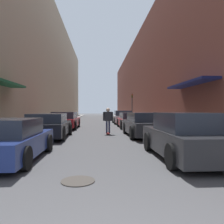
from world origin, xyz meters
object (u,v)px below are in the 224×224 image
(parked_car_right_1, at_px, (145,125))
(manhole_cover, at_px, (78,181))
(parked_car_left_2, at_px, (65,120))
(parked_car_left_1, at_px, (49,126))
(parked_car_right_2, at_px, (131,120))
(parked_car_left_0, at_px, (9,140))
(traffic_light, at_px, (132,104))
(parked_car_right_0, at_px, (186,137))
(skateboarder, at_px, (108,118))
(parked_car_right_3, at_px, (122,117))

(parked_car_right_1, bearing_deg, manhole_cover, -112.05)
(parked_car_left_2, height_order, parked_car_right_1, parked_car_right_1)
(parked_car_left_1, distance_m, parked_car_right_2, 7.94)
(parked_car_left_0, height_order, parked_car_right_1, parked_car_right_1)
(parked_car_left_0, relative_size, traffic_light, 1.23)
(parked_car_right_1, xyz_separation_m, parked_car_right_2, (0.06, 5.66, -0.03))
(parked_car_right_0, bearing_deg, manhole_cover, -148.15)
(parked_car_right_1, distance_m, parked_car_right_2, 5.66)
(parked_car_left_2, xyz_separation_m, parked_car_right_0, (5.22, -11.00, 0.02))
(parked_car_left_1, xyz_separation_m, parked_car_right_2, (5.26, 5.95, -0.02))
(parked_car_left_1, relative_size, parked_car_right_1, 0.96)
(parked_car_left_0, height_order, parked_car_right_2, parked_car_right_2)
(parked_car_left_2, height_order, manhole_cover, parked_car_left_2)
(skateboarder, bearing_deg, parked_car_right_2, 65.29)
(manhole_cover, bearing_deg, parked_car_right_0, 31.85)
(parked_car_right_0, distance_m, parked_car_right_2, 11.22)
(parked_car_left_1, relative_size, skateboarder, 2.77)
(parked_car_left_1, bearing_deg, traffic_light, 63.99)
(parked_car_right_2, height_order, traffic_light, traffic_light)
(parked_car_left_2, bearing_deg, parked_car_right_0, -64.62)
(manhole_cover, bearing_deg, parked_car_right_1, 67.95)
(parked_car_right_2, bearing_deg, manhole_cover, -103.20)
(parked_car_right_3, xyz_separation_m, manhole_cover, (-3.07, -18.96, -0.67))
(parked_car_right_2, bearing_deg, parked_car_right_1, -90.56)
(parked_car_right_0, height_order, traffic_light, traffic_light)
(parked_car_right_1, relative_size, parked_car_right_3, 1.07)
(parked_car_right_3, height_order, traffic_light, traffic_light)
(parked_car_right_1, bearing_deg, parked_car_right_3, 89.77)
(parked_car_right_2, relative_size, parked_car_right_3, 1.01)
(parked_car_left_1, height_order, parked_car_right_1, parked_car_right_1)
(parked_car_right_3, distance_m, manhole_cover, 19.22)
(skateboarder, bearing_deg, parked_car_right_0, -73.21)
(parked_car_right_2, bearing_deg, parked_car_left_0, -115.42)
(parked_car_left_2, distance_m, skateboarder, 5.32)
(traffic_light, bearing_deg, parked_car_left_2, -130.29)
(parked_car_left_2, height_order, skateboarder, skateboarder)
(parked_car_right_3, height_order, skateboarder, skateboarder)
(parked_car_right_0, relative_size, manhole_cover, 5.83)
(parked_car_left_0, relative_size, manhole_cover, 5.66)
(parked_car_right_3, bearing_deg, parked_car_right_0, -90.04)
(parked_car_left_0, relative_size, parked_car_left_1, 0.90)
(skateboarder, bearing_deg, parked_car_left_1, -155.23)
(parked_car_right_3, relative_size, manhole_cover, 6.16)
(parked_car_left_1, height_order, traffic_light, traffic_light)
(parked_car_left_0, bearing_deg, parked_car_left_1, 89.96)
(parked_car_left_0, distance_m, traffic_light, 19.75)
(parked_car_right_3, distance_m, traffic_light, 2.54)
(parked_car_left_0, xyz_separation_m, parked_car_right_0, (5.25, -0.14, 0.08))
(parked_car_left_0, xyz_separation_m, manhole_cover, (2.19, -2.04, -0.57))
(parked_car_right_1, bearing_deg, parked_car_left_0, -133.87)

